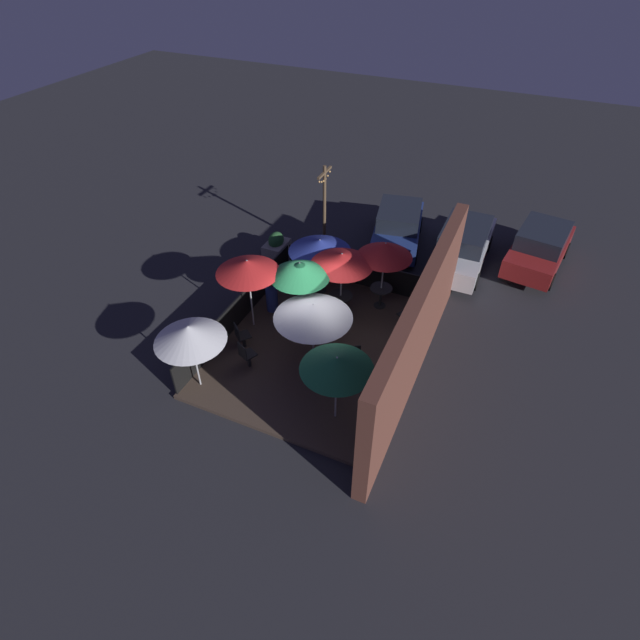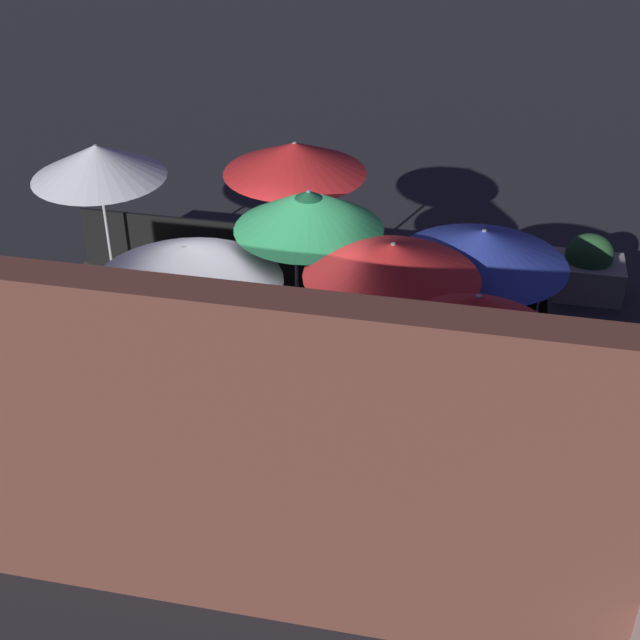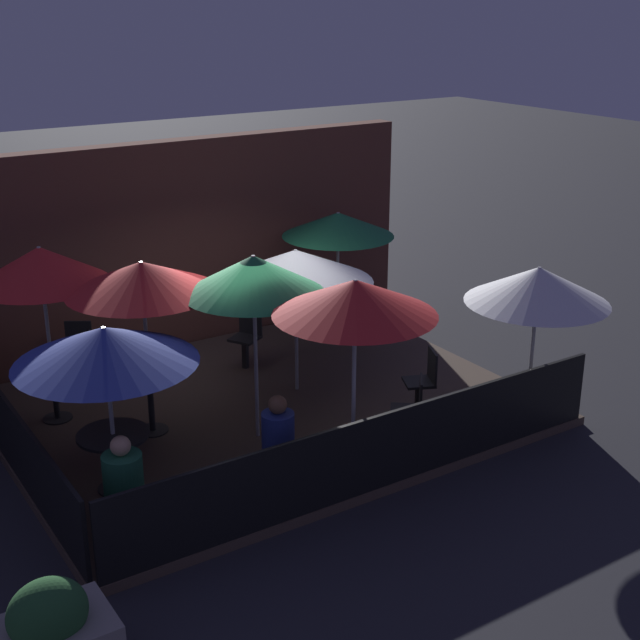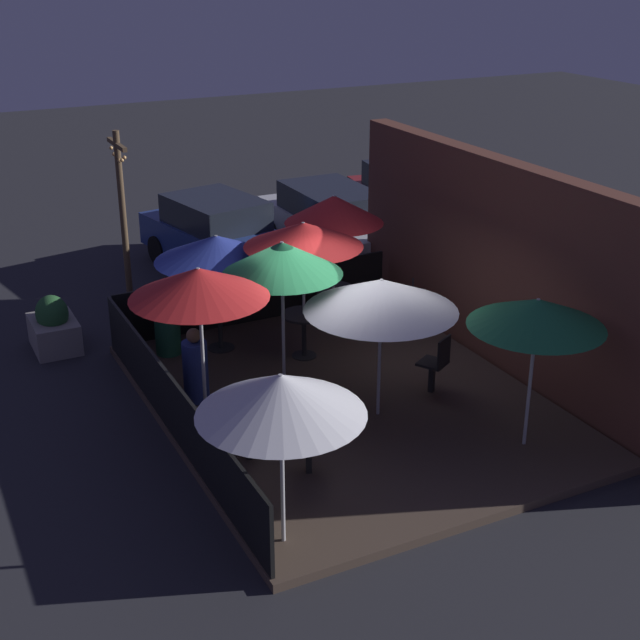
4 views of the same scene
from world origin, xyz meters
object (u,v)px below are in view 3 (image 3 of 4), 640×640
patio_umbrella_1 (142,277)px  patio_umbrella_6 (355,298)px  patio_umbrella_0 (105,345)px  patron_1 (124,490)px  planter_box (51,638)px  patio_umbrella_7 (254,275)px  patio_chair_2 (247,335)px  dining_table_1 (150,390)px  patio_umbrella_2 (41,265)px  patio_umbrella_4 (338,224)px  patio_chair_1 (411,408)px  patio_chair_3 (78,350)px  patio_umbrella_3 (296,266)px  dining_table_2 (54,380)px  dining_table_0 (114,445)px  patio_umbrella_5 (538,285)px  patio_chair_0 (424,379)px  patron_0 (278,447)px

patio_umbrella_1 → patio_umbrella_6: bearing=-55.2°
patio_umbrella_0 → patron_1: (-0.22, -0.86, -1.33)m
planter_box → patio_umbrella_7: bearing=37.8°
patio_umbrella_7 → planter_box: size_ratio=2.30×
patio_umbrella_6 → patio_chair_2: patio_umbrella_6 is taller
dining_table_1 → patio_umbrella_0: bearing=-129.1°
patio_umbrella_2 → dining_table_1: (0.95, -1.05, -1.59)m
patio_umbrella_6 → patio_umbrella_4: bearing=58.3°
patio_umbrella_2 → planter_box: (-1.52, -4.71, -1.90)m
patio_chair_2 → planter_box: patio_chair_2 is taller
patio_chair_1 → patio_chair_3: patio_chair_3 is taller
patio_umbrella_6 → patio_umbrella_1: bearing=124.8°
patio_umbrella_4 → patio_chair_3: (-4.23, 0.66, -1.48)m
patio_umbrella_3 → patio_umbrella_4: bearing=40.0°
patio_umbrella_7 → dining_table_2: 3.27m
patio_umbrella_2 → dining_table_0: (0.02, -2.20, -1.62)m
patio_umbrella_1 → dining_table_1: (-0.00, 0.00, -1.54)m
patio_umbrella_1 → patio_umbrella_3: patio_umbrella_1 is taller
patio_umbrella_3 → patio_chair_2: bearing=100.0°
dining_table_0 → dining_table_2: bearing=90.5°
patron_1 → patio_umbrella_5: bearing=-85.6°
dining_table_0 → patio_chair_1: 3.75m
patio_umbrella_3 → patio_umbrella_4: (1.66, 1.39, 0.08)m
patio_umbrella_2 → patio_chair_2: size_ratio=2.58×
dining_table_0 → patio_chair_0: size_ratio=0.90×
patio_umbrella_1 → patio_chair_2: size_ratio=2.48×
patio_chair_0 → patio_chair_2: patio_chair_2 is taller
patio_umbrella_0 → planter_box: size_ratio=1.94×
patio_umbrella_3 → patio_chair_2: (-0.20, 1.14, -1.37)m
patio_umbrella_0 → planter_box: patio_umbrella_0 is taller
patio_chair_3 → patio_umbrella_5: bearing=78.6°
dining_table_2 → patron_1: (-0.20, -3.06, -0.09)m
patio_chair_1 → patron_1: (-3.84, 0.11, -0.00)m
planter_box → patron_1: bearing=51.3°
patio_umbrella_4 → patron_0: bearing=-132.2°
patio_umbrella_4 → planter_box: patio_umbrella_4 is taller
patio_umbrella_2 → patio_umbrella_5: 6.46m
patio_umbrella_4 → patio_umbrella_5: 3.95m
patio_umbrella_2 → patio_chair_2: 3.50m
patio_umbrella_5 → planter_box: (-6.96, -1.24, -1.62)m
patio_umbrella_6 → dining_table_1: patio_umbrella_6 is taller
dining_table_1 → patron_0: patron_0 is taller
patio_chair_0 → patron_1: patron_1 is taller
patio_umbrella_2 → patio_chair_1: 5.12m
patio_umbrella_1 → planter_box: (-2.48, -3.66, -1.85)m
patio_chair_2 → patron_1: patron_1 is taller
patio_chair_1 → dining_table_2: bearing=-2.8°
patron_1 → patio_umbrella_4: bearing=-47.1°
dining_table_1 → dining_table_0: bearing=-129.1°
patio_chair_1 → patio_umbrella_2: bearing=-2.8°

